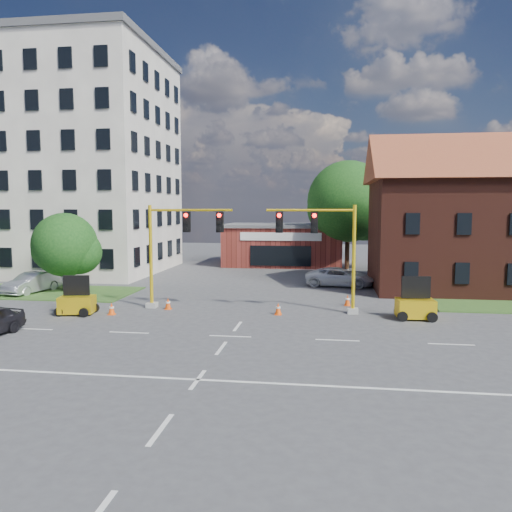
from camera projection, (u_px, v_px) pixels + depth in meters
name	position (u px, v px, depth m)	size (l,w,h in m)	color
ground	(230.00, 336.00, 23.52)	(120.00, 120.00, 0.00)	#424244
lane_markings	(216.00, 355.00, 20.56)	(60.00, 36.00, 0.01)	silver
office_block	(65.00, 162.00, 46.88)	(18.40, 15.40, 20.60)	beige
brick_shop	(284.00, 244.00, 52.85)	(12.40, 8.40, 4.30)	maroon
tree_large	(352.00, 204.00, 48.62)	(8.33, 7.93, 10.59)	#3B2615
tree_nw_front	(69.00, 247.00, 35.54)	(4.77, 4.54, 5.67)	#3B2615
signal_mast_west	(177.00, 243.00, 29.65)	(5.30, 0.60, 6.20)	gray
signal_mast_east	(325.00, 245.00, 28.44)	(5.30, 0.60, 6.20)	gray
trailer_west	(77.00, 303.00, 28.28)	(2.08, 1.58, 2.14)	yellow
trailer_east	(415.00, 306.00, 27.08)	(2.06, 1.45, 2.24)	yellow
cone_a	(112.00, 309.00, 28.20)	(0.40, 0.40, 0.70)	#F94F0D
cone_b	(168.00, 304.00, 29.71)	(0.40, 0.40, 0.70)	#F94F0D
cone_c	(278.00, 309.00, 28.20)	(0.40, 0.40, 0.70)	#F94F0D
cone_d	(347.00, 300.00, 30.82)	(0.40, 0.40, 0.70)	#F94F0D
pickup_white	(340.00, 277.00, 38.35)	(2.39, 5.19, 1.44)	white
sedan_silver_front	(32.00, 283.00, 35.29)	(1.55, 4.44, 1.46)	#A3A7AB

